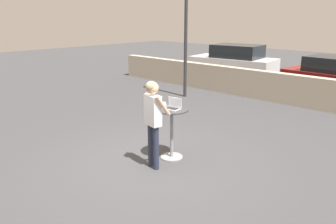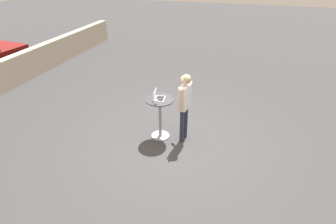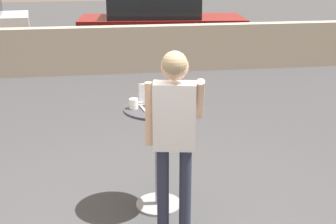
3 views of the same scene
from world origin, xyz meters
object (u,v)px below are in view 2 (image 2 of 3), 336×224
Objects in this scene: cafe_table at (160,113)px; coffee_mug at (156,102)px; standing_person at (185,100)px; laptop at (158,97)px.

coffee_mug is (-0.24, 0.01, 0.45)m from cafe_table.
standing_person is at bearing -84.45° from cafe_table.
coffee_mug is at bearing 177.05° from cafe_table.
laptop is 0.23m from coffee_mug.
cafe_table is 0.45m from laptop.
laptop is at bearing 95.75° from standing_person.
laptop is at bearing 6.31° from coffee_mug.
coffee_mug is at bearing 115.77° from standing_person.
cafe_table is at bearing 95.55° from standing_person.
coffee_mug reaches higher than cafe_table.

